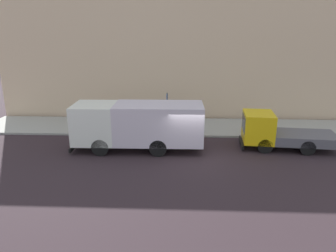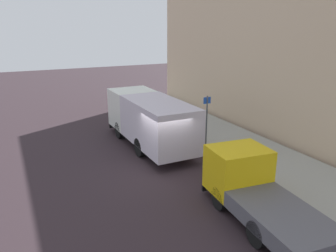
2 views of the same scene
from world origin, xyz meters
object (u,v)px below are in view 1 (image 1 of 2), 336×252
(large_utility_truck, at_px, (138,124))
(traffic_cone_orange, at_px, (75,126))
(street_sign_post, at_px, (167,110))
(pedestrian_walking, at_px, (91,120))
(small_flatbed_truck, at_px, (277,132))

(large_utility_truck, height_order, traffic_cone_orange, large_utility_truck)
(street_sign_post, bearing_deg, traffic_cone_orange, 85.70)
(traffic_cone_orange, bearing_deg, pedestrian_walking, -110.00)
(large_utility_truck, distance_m, small_flatbed_truck, 8.32)
(street_sign_post, bearing_deg, small_flatbed_truck, -107.98)
(small_flatbed_truck, bearing_deg, street_sign_post, 77.16)
(small_flatbed_truck, xyz_separation_m, street_sign_post, (2.17, 6.69, 0.76))
(traffic_cone_orange, bearing_deg, large_utility_truck, -123.00)
(pedestrian_walking, relative_size, traffic_cone_orange, 2.99)
(pedestrian_walking, distance_m, traffic_cone_orange, 1.55)
(traffic_cone_orange, distance_m, street_sign_post, 6.69)
(small_flatbed_truck, relative_size, pedestrian_walking, 3.46)
(pedestrian_walking, xyz_separation_m, traffic_cone_orange, (0.49, 1.34, -0.60))
(small_flatbed_truck, height_order, traffic_cone_orange, small_flatbed_truck)
(pedestrian_walking, bearing_deg, traffic_cone_orange, 19.57)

